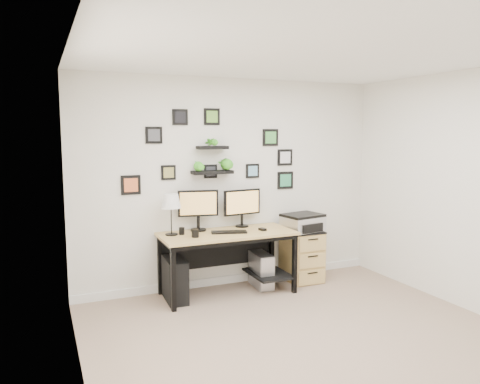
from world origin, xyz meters
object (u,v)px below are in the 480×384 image
pc_tower_black (175,279)px  pc_tower_grey (261,270)px  mug (195,233)px  file_cabinet (302,255)px  monitor_left (198,207)px  table_lamp (171,202)px  printer (303,222)px  desk (229,242)px  monitor_right (242,205)px

pc_tower_black → pc_tower_grey: pc_tower_black is taller
mug → file_cabinet: 1.60m
pc_tower_grey → file_cabinet: size_ratio=0.66×
pc_tower_black → monitor_left: bearing=32.3°
table_lamp → file_cabinet: table_lamp is taller
pc_tower_grey → printer: bearing=-1.6°
pc_tower_black → file_cabinet: (1.73, 0.07, 0.09)m
desk → monitor_right: 0.52m
table_lamp → printer: table_lamp is taller
mug → monitor_right: bearing=24.6°
desk → pc_tower_grey: 0.61m
table_lamp → pc_tower_grey: table_lamp is taller
desk → pc_tower_black: size_ratio=3.25×
monitor_left → file_cabinet: size_ratio=0.74×
printer → monitor_left: bearing=172.4°
table_lamp → file_cabinet: (1.73, -0.04, -0.80)m
desk → table_lamp: table_lamp is taller
mug → pc_tower_grey: (0.91, 0.16, -0.58)m
table_lamp → pc_tower_black: (0.00, -0.11, -0.89)m
monitor_right → pc_tower_black: 1.24m
printer → pc_tower_black: bearing=-179.3°
file_cabinet → printer: bearing=-118.1°
file_cabinet → mug: bearing=-173.0°
desk → printer: printer is taller
desk → table_lamp: bearing=171.9°
mug → pc_tower_grey: size_ratio=0.21×
monitor_right → file_cabinet: 1.06m
monitor_left → pc_tower_grey: size_ratio=1.11×
mug → printer: size_ratio=0.17×
desk → monitor_right: (0.26, 0.20, 0.41)m
desk → mug: 0.51m
monitor_left → mug: bearing=-114.2°
table_lamp → monitor_left: bearing=14.9°
desk → monitor_right: monitor_right is taller
pc_tower_grey → printer: printer is taller
monitor_left → printer: size_ratio=0.91×
desk → table_lamp: (-0.68, 0.10, 0.51)m
monitor_right → pc_tower_black: size_ratio=1.04×
pc_tower_black → pc_tower_grey: 1.13m
monitor_left → table_lamp: (-0.36, -0.10, 0.10)m
pc_tower_black → desk: bearing=3.6°
monitor_right → pc_tower_grey: 0.86m
monitor_right → pc_tower_grey: (0.19, -0.18, -0.82)m
pc_tower_grey → printer: 0.81m
mug → pc_tower_black: bearing=150.8°
monitor_right → pc_tower_black: monitor_right is taller
table_lamp → desk: bearing=-8.1°
desk → printer: 1.04m
table_lamp → mug: (0.22, -0.22, -0.34)m
pc_tower_grey → file_cabinet: 0.62m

